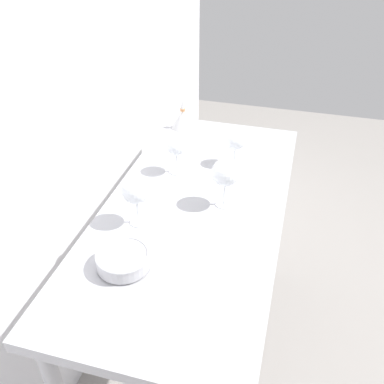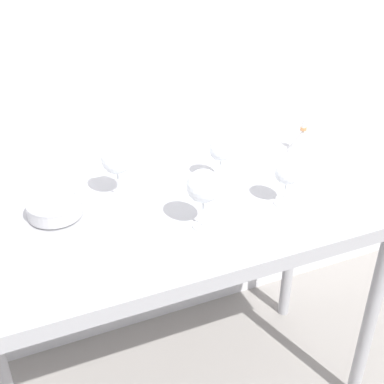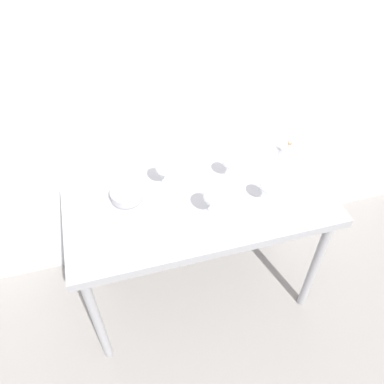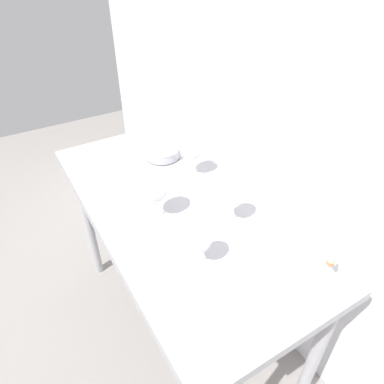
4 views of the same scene
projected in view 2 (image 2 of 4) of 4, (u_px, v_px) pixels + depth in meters
back_wall at (126, 46)px, 1.75m from camera, size 3.80×0.04×2.60m
steel_counter at (181, 239)px, 1.62m from camera, size 1.40×0.65×0.90m
wine_glass_far_left at (116, 160)px, 1.57m from camera, size 0.10×0.10×0.19m
wine_glass_near_right at (287, 173)px, 1.55m from camera, size 0.08×0.08×0.16m
wine_glass_near_center at (203, 187)px, 1.42m from camera, size 0.10×0.10×0.19m
wine_glass_far_right at (221, 150)px, 1.68m from camera, size 0.08×0.08×0.16m
tasting_sheet_upper at (266, 167)px, 1.82m from camera, size 0.29×0.31×0.00m
tasting_bowl at (55, 208)px, 1.53m from camera, size 0.17×0.17×0.06m
decanter_funnel at (302, 141)px, 1.92m from camera, size 0.11×0.11×0.14m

